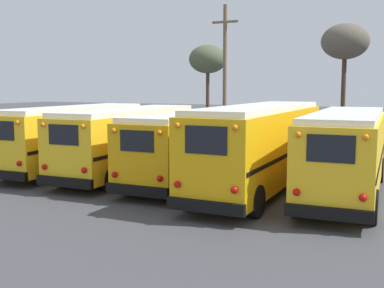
# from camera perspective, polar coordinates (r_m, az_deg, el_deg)

# --- Properties ---
(ground_plane) EXTENTS (160.00, 160.00, 0.00)m
(ground_plane) POSITION_cam_1_polar(r_m,az_deg,el_deg) (20.70, -0.12, -4.43)
(ground_plane) COLOR #424247
(school_bus_0) EXTENTS (2.77, 9.73, 3.08)m
(school_bus_0) POSITION_cam_1_polar(r_m,az_deg,el_deg) (24.05, -13.69, 1.02)
(school_bus_0) COLOR yellow
(school_bus_0) RESTS_ON ground
(school_bus_1) EXTENTS (2.75, 9.63, 3.05)m
(school_bus_1) POSITION_cam_1_polar(r_m,az_deg,el_deg) (22.13, -7.40, 0.61)
(school_bus_1) COLOR yellow
(school_bus_1) RESTS_ON ground
(school_bus_2) EXTENTS (2.64, 10.51, 2.96)m
(school_bus_2) POSITION_cam_1_polar(r_m,az_deg,el_deg) (21.02, 0.63, 0.18)
(school_bus_2) COLOR #E5A00C
(school_bus_2) RESTS_ON ground
(school_bus_3) EXTENTS (2.62, 10.59, 3.33)m
(school_bus_3) POSITION_cam_1_polar(r_m,az_deg,el_deg) (18.85, 8.07, -0.05)
(school_bus_3) COLOR #EAAA0F
(school_bus_3) RESTS_ON ground
(school_bus_4) EXTENTS (2.79, 9.65, 3.13)m
(school_bus_4) POSITION_cam_1_polar(r_m,az_deg,el_deg) (18.42, 17.79, -0.78)
(school_bus_4) COLOR yellow
(school_bus_4) RESTS_ON ground
(utility_pole) EXTENTS (1.80, 0.26, 9.39)m
(utility_pole) POSITION_cam_1_polar(r_m,az_deg,el_deg) (32.52, 3.90, 8.33)
(utility_pole) COLOR brown
(utility_pole) RESTS_ON ground
(bare_tree_2) EXTENTS (2.93, 2.93, 7.24)m
(bare_tree_2) POSITION_cam_1_polar(r_m,az_deg,el_deg) (37.95, 1.88, 9.92)
(bare_tree_2) COLOR #473323
(bare_tree_2) RESTS_ON ground
(bare_tree_3) EXTENTS (3.58, 3.58, 8.75)m
(bare_tree_3) POSITION_cam_1_polar(r_m,az_deg,el_deg) (38.84, 17.69, 11.38)
(bare_tree_3) COLOR #473323
(bare_tree_3) RESTS_ON ground
(fence_line) EXTENTS (20.80, 0.06, 1.42)m
(fence_line) POSITION_cam_1_polar(r_m,az_deg,el_deg) (27.08, 6.31, 0.34)
(fence_line) COLOR #939399
(fence_line) RESTS_ON ground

